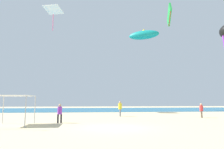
# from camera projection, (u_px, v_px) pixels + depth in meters

# --- Properties ---
(ground) EXTENTS (110.00, 110.00, 0.10)m
(ground) POSITION_uv_depth(u_px,v_px,m) (114.00, 129.00, 14.56)
(ground) COLOR beige
(ocean_strip) EXTENTS (110.00, 21.01, 0.03)m
(ocean_strip) POSITION_uv_depth(u_px,v_px,m) (97.00, 110.00, 44.55)
(ocean_strip) COLOR #1E6B93
(ocean_strip) RESTS_ON ground
(canopy_tent) EXTENTS (2.64, 2.74, 2.30)m
(canopy_tent) POSITION_uv_depth(u_px,v_px,m) (14.00, 97.00, 16.35)
(canopy_tent) COLOR #B2B2B7
(canopy_tent) RESTS_ON ground
(person_near_tent) EXTENTS (0.43, 0.49, 1.83)m
(person_near_tent) POSITION_uv_depth(u_px,v_px,m) (120.00, 107.00, 25.47)
(person_near_tent) COLOR slate
(person_near_tent) RESTS_ON ground
(person_leftmost) EXTENTS (0.38, 0.41, 1.59)m
(person_leftmost) POSITION_uv_depth(u_px,v_px,m) (201.00, 109.00, 23.41)
(person_leftmost) COLOR brown
(person_leftmost) RESTS_ON ground
(person_central) EXTENTS (0.40, 0.38, 1.61)m
(person_central) POSITION_uv_depth(u_px,v_px,m) (60.00, 112.00, 17.85)
(person_central) COLOR black
(person_central) RESTS_ON ground
(kite_parafoil_green) EXTENTS (1.42, 4.43, 2.74)m
(kite_parafoil_green) POSITION_uv_depth(u_px,v_px,m) (169.00, 15.00, 35.40)
(kite_parafoil_green) COLOR green
(kite_inflatable_teal) EXTENTS (6.63, 4.95, 2.51)m
(kite_inflatable_teal) POSITION_uv_depth(u_px,v_px,m) (144.00, 35.00, 43.56)
(kite_inflatable_teal) COLOR teal
(kite_diamond_white) EXTENTS (3.63, 3.61, 4.20)m
(kite_diamond_white) POSITION_uv_depth(u_px,v_px,m) (53.00, 11.00, 37.52)
(kite_diamond_white) COLOR white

